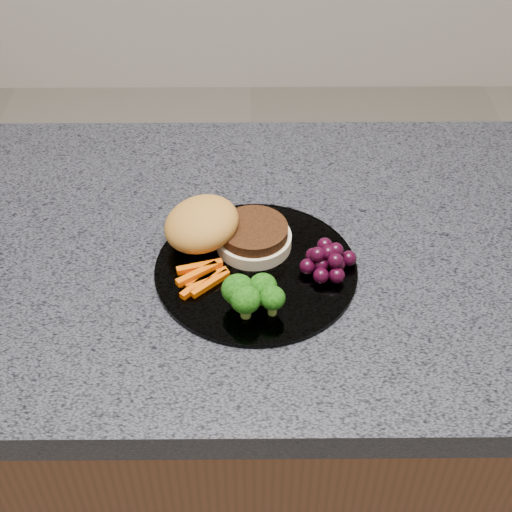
{
  "coord_description": "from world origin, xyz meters",
  "views": [
    {
      "loc": [
        0.0,
        -0.71,
        1.54
      ],
      "look_at": [
        0.01,
        -0.05,
        0.93
      ],
      "focal_mm": 50.0,
      "sensor_mm": 36.0,
      "label": 1
    }
  ],
  "objects_px": {
    "island_cabinet": "(251,439)",
    "grape_bunch": "(328,260)",
    "plate": "(256,269)",
    "burger": "(220,231)"
  },
  "relations": [
    {
      "from": "island_cabinet",
      "to": "grape_bunch",
      "type": "bearing_deg",
      "value": -28.79
    },
    {
      "from": "island_cabinet",
      "to": "grape_bunch",
      "type": "distance_m",
      "value": 0.5
    },
    {
      "from": "island_cabinet",
      "to": "plate",
      "type": "bearing_deg",
      "value": -79.89
    },
    {
      "from": "burger",
      "to": "plate",
      "type": "bearing_deg",
      "value": -47.67
    },
    {
      "from": "plate",
      "to": "burger",
      "type": "xyz_separation_m",
      "value": [
        -0.05,
        0.04,
        0.03
      ]
    },
    {
      "from": "burger",
      "to": "island_cabinet",
      "type": "bearing_deg",
      "value": 6.18
    },
    {
      "from": "burger",
      "to": "grape_bunch",
      "type": "height_order",
      "value": "burger"
    },
    {
      "from": "island_cabinet",
      "to": "plate",
      "type": "relative_size",
      "value": 4.62
    },
    {
      "from": "burger",
      "to": "grape_bunch",
      "type": "relative_size",
      "value": 2.34
    },
    {
      "from": "plate",
      "to": "burger",
      "type": "height_order",
      "value": "burger"
    }
  ]
}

